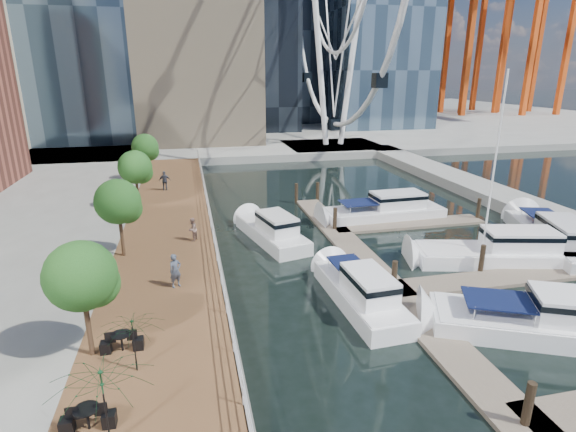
% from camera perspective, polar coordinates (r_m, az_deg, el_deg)
% --- Properties ---
extents(ground, '(520.00, 520.00, 0.00)m').
position_cam_1_polar(ground, '(18.08, 15.54, -21.71)').
color(ground, black).
rests_on(ground, ground).
extents(boardwalk, '(6.00, 60.00, 1.00)m').
position_cam_1_polar(boardwalk, '(29.18, -15.08, -4.60)').
color(boardwalk, brown).
rests_on(boardwalk, ground).
extents(seawall, '(0.25, 60.00, 1.00)m').
position_cam_1_polar(seawall, '(29.16, -9.18, -4.21)').
color(seawall, '#595954').
rests_on(seawall, ground).
extents(land_far, '(200.00, 114.00, 1.00)m').
position_cam_1_polar(land_far, '(114.80, -9.15, 12.18)').
color(land_far, gray).
rests_on(land_far, ground).
extents(breakwater, '(4.00, 60.00, 1.00)m').
position_cam_1_polar(breakwater, '(43.48, 26.85, 1.44)').
color(breakwater, gray).
rests_on(breakwater, ground).
extents(pier, '(14.00, 12.00, 1.00)m').
position_cam_1_polar(pier, '(68.37, 5.75, 8.61)').
color(pier, gray).
rests_on(pier, ground).
extents(railing, '(0.10, 60.00, 1.05)m').
position_cam_1_polar(railing, '(28.79, -9.48, -2.33)').
color(railing, white).
rests_on(railing, boardwalk).
extents(floating_docks, '(16.00, 34.00, 2.60)m').
position_cam_1_polar(floating_docks, '(28.91, 20.51, -5.38)').
color(floating_docks, '#6D6051').
rests_on(floating_docks, ground).
extents(port_cranes, '(40.00, 52.00, 38.00)m').
position_cam_1_polar(port_cranes, '(131.53, 23.67, 20.20)').
color(port_cranes, '#D84C14').
rests_on(port_cranes, ground).
extents(street_trees, '(2.60, 42.60, 4.60)m').
position_cam_1_polar(street_trees, '(27.29, -20.81, 1.70)').
color(street_trees, '#3F2B1C').
rests_on(street_trees, ground).
extents(yacht_foreground, '(11.52, 7.44, 2.15)m').
position_cam_1_polar(yacht_foreground, '(23.98, 30.23, -13.02)').
color(yacht_foreground, white).
rests_on(yacht_foreground, ground).
extents(pedestrian_near, '(0.76, 0.69, 1.74)m').
position_cam_1_polar(pedestrian_near, '(23.24, -14.12, -6.75)').
color(pedestrian_near, '#454D5C').
rests_on(pedestrian_near, boardwalk).
extents(pedestrian_mid, '(0.87, 0.93, 1.52)m').
position_cam_1_polar(pedestrian_mid, '(29.23, -12.05, -1.68)').
color(pedestrian_mid, '#83645A').
rests_on(pedestrian_mid, boardwalk).
extents(pedestrian_far, '(1.05, 0.46, 1.78)m').
position_cam_1_polar(pedestrian_far, '(42.48, -15.37, 4.34)').
color(pedestrian_far, '#383B46').
rests_on(pedestrian_far, boardwalk).
extents(moored_yachts, '(24.10, 33.32, 11.50)m').
position_cam_1_polar(moored_yachts, '(29.96, 23.03, -5.89)').
color(moored_yachts, white).
rests_on(moored_yachts, ground).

